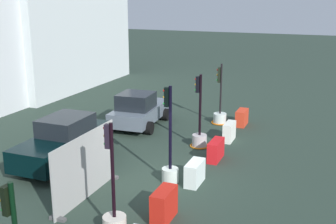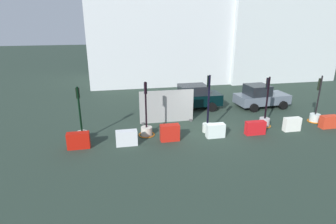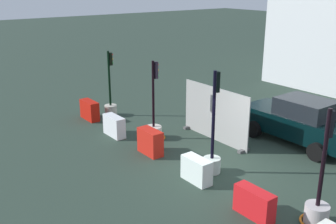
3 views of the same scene
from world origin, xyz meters
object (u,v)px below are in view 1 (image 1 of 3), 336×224
object	(u,v)px
traffic_light_2	(170,163)
traffic_light_3	(199,135)
construction_barrier_4	(216,150)
traffic_light_4	(220,114)
construction_barrier_3	(195,173)
construction_barrier_2	(164,205)
construction_barrier_5	(229,132)
traffic_light_1	(114,217)
car_grey_saloon	(139,110)
car_black_sedan	(65,141)
construction_barrier_6	(242,118)

from	to	relation	value
traffic_light_2	traffic_light_3	xyz separation A→B (m)	(3.75, 0.15, -0.18)
traffic_light_3	construction_barrier_4	bearing A→B (deg)	-138.38
traffic_light_4	construction_barrier_3	size ratio (longest dim) A/B	2.92
construction_barrier_2	construction_barrier_5	distance (m)	7.36
traffic_light_1	traffic_light_2	distance (m)	3.57
traffic_light_1	construction_barrier_2	size ratio (longest dim) A/B	3.01
traffic_light_3	traffic_light_4	world-z (taller)	traffic_light_3
construction_barrier_5	construction_barrier_2	bearing A→B (deg)	179.42
traffic_light_4	car_grey_saloon	xyz separation A→B (m)	(-1.90, 3.56, 0.33)
traffic_light_2	construction_barrier_3	size ratio (longest dim) A/B	3.28
traffic_light_4	traffic_light_3	bearing A→B (deg)	-178.65
car_black_sedan	construction_barrier_6	bearing A→B (deg)	-35.84
construction_barrier_3	car_black_sedan	distance (m)	5.24
construction_barrier_4	construction_barrier_5	world-z (taller)	construction_barrier_5
construction_barrier_4	car_grey_saloon	distance (m)	5.53
traffic_light_3	construction_barrier_5	distance (m)	1.57
traffic_light_2	traffic_light_3	size ratio (longest dim) A/B	1.09
traffic_light_2	construction_barrier_6	bearing A→B (deg)	-6.58
traffic_light_2	construction_barrier_4	xyz separation A→B (m)	(2.57, -0.90, -0.31)
construction_barrier_5	car_grey_saloon	world-z (taller)	car_grey_saloon
traffic_light_1	traffic_light_3	bearing A→B (deg)	-0.39
construction_barrier_3	construction_barrier_2	bearing A→B (deg)	178.67
construction_barrier_4	car_black_sedan	bearing A→B (deg)	114.34
traffic_light_2	car_black_sedan	xyz separation A→B (m)	(0.18, 4.39, 0.17)
traffic_light_1	construction_barrier_4	size ratio (longest dim) A/B	2.72
traffic_light_1	traffic_light_2	bearing A→B (deg)	-3.19
construction_barrier_3	car_black_sedan	bearing A→B (deg)	90.08
construction_barrier_5	construction_barrier_6	size ratio (longest dim) A/B	0.96
traffic_light_3	construction_barrier_4	world-z (taller)	traffic_light_3
traffic_light_2	car_black_sedan	distance (m)	4.39
construction_barrier_3	construction_barrier_4	world-z (taller)	construction_barrier_3
car_grey_saloon	car_black_sedan	xyz separation A→B (m)	(-5.28, 0.59, 0.06)
construction_barrier_6	car_black_sedan	size ratio (longest dim) A/B	0.23
construction_barrier_3	construction_barrier_6	bearing A→B (deg)	-0.23
traffic_light_4	construction_barrier_2	xyz separation A→B (m)	(-9.77, -1.00, -0.02)
traffic_light_4	car_black_sedan	distance (m)	8.30
traffic_light_2	traffic_light_4	size ratio (longest dim) A/B	1.12
construction_barrier_4	car_grey_saloon	size ratio (longest dim) A/B	0.29
traffic_light_2	traffic_light_4	world-z (taller)	traffic_light_2
traffic_light_2	construction_barrier_4	distance (m)	2.74
traffic_light_3	construction_barrier_2	xyz separation A→B (m)	(-6.16, -0.92, -0.06)
construction_barrier_4	car_grey_saloon	xyz separation A→B (m)	(2.89, 4.70, 0.42)
traffic_light_4	construction_barrier_2	distance (m)	9.82
construction_barrier_6	car_black_sedan	bearing A→B (deg)	144.16
traffic_light_1	construction_barrier_5	bearing A→B (deg)	-6.98
traffic_light_1	construction_barrier_2	bearing A→B (deg)	-40.00
traffic_light_4	construction_barrier_3	world-z (taller)	traffic_light_4
traffic_light_1	car_grey_saloon	bearing A→B (deg)	21.74
construction_barrier_2	traffic_light_4	bearing A→B (deg)	5.87
construction_barrier_2	traffic_light_1	bearing A→B (deg)	140.00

